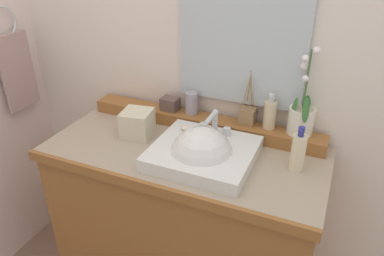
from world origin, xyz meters
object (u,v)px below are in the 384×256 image
(potted_plant, at_px, (301,115))
(tumbler_cup, at_px, (191,103))
(trinket_box, at_px, (170,104))
(soap_dispenser, at_px, (270,114))
(sink_basin, at_px, (202,156))
(soap_bar, at_px, (188,128))
(tissue_box, at_px, (137,124))
(hand_towel, at_px, (18,72))
(lotion_bottle, at_px, (298,152))
(reed_diffuser, at_px, (247,115))

(potted_plant, distance_m, tumbler_cup, 0.51)
(potted_plant, xyz_separation_m, trinket_box, (-0.62, -0.01, -0.05))
(soap_dispenser, bearing_deg, sink_basin, -126.62)
(sink_basin, relative_size, soap_bar, 5.89)
(tumbler_cup, bearing_deg, soap_bar, -71.14)
(trinket_box, bearing_deg, sink_basin, -40.59)
(potted_plant, height_order, tissue_box, potted_plant)
(soap_bar, bearing_deg, hand_towel, 178.67)
(soap_bar, distance_m, trinket_box, 0.23)
(soap_dispenser, height_order, tumbler_cup, soap_dispenser)
(trinket_box, distance_m, tissue_box, 0.21)
(sink_basin, relative_size, soap_dispenser, 2.54)
(sink_basin, height_order, hand_towel, hand_towel)
(lotion_bottle, xyz_separation_m, hand_towel, (-1.47, 0.05, 0.10))
(potted_plant, bearing_deg, soap_dispenser, -177.66)
(lotion_bottle, bearing_deg, sink_basin, -166.18)
(tissue_box, relative_size, hand_towel, 0.32)
(reed_diffuser, xyz_separation_m, tissue_box, (-0.46, -0.21, -0.04))
(potted_plant, xyz_separation_m, hand_towel, (-1.45, -0.14, 0.03))
(sink_basin, distance_m, trinket_box, 0.40)
(sink_basin, xyz_separation_m, soap_bar, (-0.11, 0.12, 0.05))
(soap_bar, height_order, trinket_box, trinket_box)
(soap_bar, xyz_separation_m, potted_plant, (0.45, 0.17, 0.08))
(soap_bar, bearing_deg, tumbler_cup, 108.86)
(reed_diffuser, relative_size, tissue_box, 1.95)
(potted_plant, height_order, soap_dispenser, potted_plant)
(soap_bar, distance_m, tissue_box, 0.24)
(sink_basin, bearing_deg, potted_plant, 39.96)
(potted_plant, relative_size, hand_towel, 0.97)
(potted_plant, distance_m, reed_diffuser, 0.24)
(soap_bar, distance_m, lotion_bottle, 0.48)
(soap_bar, relative_size, lotion_bottle, 0.37)
(sink_basin, bearing_deg, tissue_box, 167.65)
(sink_basin, relative_size, reed_diffuser, 1.63)
(lotion_bottle, bearing_deg, tumbler_cup, 160.65)
(soap_bar, distance_m, hand_towel, 1.00)
(tumbler_cup, xyz_separation_m, lotion_bottle, (0.53, -0.19, -0.03))
(sink_basin, relative_size, tissue_box, 3.17)
(soap_dispenser, xyz_separation_m, lotion_bottle, (0.16, -0.19, -0.05))
(soap_dispenser, height_order, trinket_box, soap_dispenser)
(soap_dispenser, height_order, reed_diffuser, reed_diffuser)
(lotion_bottle, relative_size, hand_towel, 0.48)
(soap_dispenser, distance_m, lotion_bottle, 0.25)
(trinket_box, height_order, tissue_box, same)
(reed_diffuser, bearing_deg, soap_bar, -142.48)
(sink_basin, bearing_deg, soap_bar, 134.28)
(potted_plant, height_order, trinket_box, potted_plant)
(trinket_box, height_order, lotion_bottle, lotion_bottle)
(potted_plant, bearing_deg, lotion_bottle, -82.18)
(trinket_box, distance_m, lotion_bottle, 0.67)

